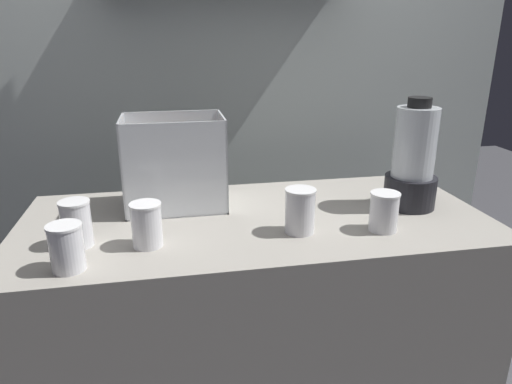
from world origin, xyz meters
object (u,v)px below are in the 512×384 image
at_px(juice_cup_beet_right, 300,213).
at_px(juice_cup_beet_far_right, 384,213).
at_px(blender_pitcher, 412,163).
at_px(juice_cup_carrot_middle, 147,227).
at_px(juice_cup_pomegranate_far_left, 67,249).
at_px(carrot_display_bin, 175,179).
at_px(juice_cup_pomegranate_left, 77,227).

relative_size(juice_cup_beet_right, juice_cup_beet_far_right, 1.14).
height_order(blender_pitcher, juice_cup_beet_right, blender_pitcher).
bearing_deg(blender_pitcher, juice_cup_beet_far_right, -135.24).
distance_m(juice_cup_carrot_middle, juice_cup_beet_right, 0.41).
height_order(juice_cup_carrot_middle, juice_cup_beet_far_right, juice_cup_carrot_middle).
relative_size(blender_pitcher, juice_cup_beet_far_right, 3.12).
relative_size(juice_cup_pomegranate_far_left, juice_cup_carrot_middle, 0.97).
xyz_separation_m(carrot_display_bin, juice_cup_beet_far_right, (0.57, -0.30, -0.04)).
height_order(juice_cup_pomegranate_left, juice_cup_beet_right, juice_cup_beet_right).
xyz_separation_m(carrot_display_bin, blender_pitcher, (0.73, -0.14, 0.05)).
height_order(carrot_display_bin, juice_cup_carrot_middle, carrot_display_bin).
distance_m(juice_cup_pomegranate_left, juice_cup_carrot_middle, 0.18).
distance_m(juice_cup_pomegranate_far_left, juice_cup_carrot_middle, 0.20).
relative_size(juice_cup_pomegranate_far_left, juice_cup_beet_far_right, 1.03).
bearing_deg(carrot_display_bin, juice_cup_pomegranate_left, -136.68).
height_order(carrot_display_bin, juice_cup_beet_right, carrot_display_bin).
relative_size(carrot_display_bin, juice_cup_beet_right, 2.44).
distance_m(carrot_display_bin, blender_pitcher, 0.75).
bearing_deg(juice_cup_beet_far_right, blender_pitcher, 44.76).
bearing_deg(blender_pitcher, juice_cup_pomegranate_far_left, -166.39).
distance_m(juice_cup_pomegranate_far_left, juice_cup_pomegranate_left, 0.13).
bearing_deg(juice_cup_beet_far_right, juice_cup_pomegranate_left, 176.18).
distance_m(juice_cup_beet_right, juice_cup_beet_far_right, 0.24).
bearing_deg(juice_cup_pomegranate_far_left, juice_cup_pomegranate_left, 89.64).
bearing_deg(juice_cup_pomegranate_left, juice_cup_pomegranate_far_left, -90.36).
relative_size(carrot_display_bin, blender_pitcher, 0.89).
bearing_deg(blender_pitcher, juice_cup_pomegranate_left, -173.75).
bearing_deg(carrot_display_bin, juice_cup_beet_right, -38.85).
xyz_separation_m(juice_cup_pomegranate_far_left, juice_cup_beet_far_right, (0.83, 0.08, -0.00)).
relative_size(carrot_display_bin, juice_cup_carrot_middle, 2.62).
bearing_deg(carrot_display_bin, juice_cup_beet_far_right, -27.79).
xyz_separation_m(blender_pitcher, juice_cup_pomegranate_far_left, (-0.99, -0.24, -0.09)).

